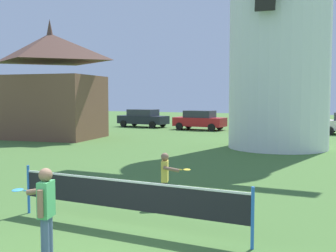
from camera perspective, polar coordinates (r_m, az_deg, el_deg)
windmill at (r=22.23m, az=15.51°, el=16.49°), size 8.69×5.80×15.17m
tennis_net at (r=8.25m, az=-6.03°, el=-9.67°), size 5.20×0.06×1.10m
player_near at (r=7.07m, az=-16.94°, el=-10.86°), size 0.88×0.48×1.49m
player_far at (r=9.94m, az=-0.32°, el=-7.01°), size 0.82×0.42×1.29m
parked_car_black at (r=35.85m, az=-3.55°, el=1.16°), size 4.61×2.19×1.56m
parked_car_red at (r=32.76m, az=4.47°, el=0.87°), size 4.22×2.08×1.56m
parked_car_green at (r=32.33m, az=13.93°, el=0.72°), size 4.07×2.14×1.56m
chapel at (r=27.17m, az=-16.19°, el=5.27°), size 6.91×5.50×7.60m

